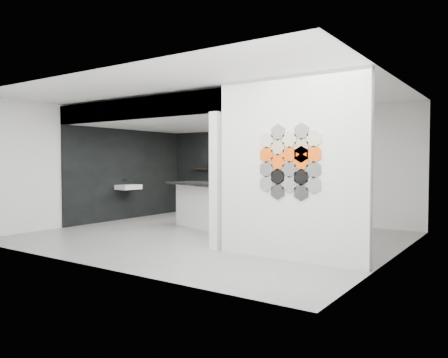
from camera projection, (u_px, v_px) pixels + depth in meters
floor at (211, 237)px, 8.78m from camera, size 7.00×6.00×0.01m
partition_panel at (290, 169)px, 6.64m from camera, size 2.45×0.15×2.80m
bay_clad_back at (237, 174)px, 11.91m from camera, size 4.40×0.04×2.35m
bay_clad_left at (128, 174)px, 11.52m from camera, size 0.04×4.00×2.35m
bulkhead at (192, 117)px, 10.24m from camera, size 4.40×4.00×0.40m
corner_column at (215, 181)px, 7.45m from camera, size 0.16×0.16×2.35m
fascia_beam at (131, 109)px, 8.66m from camera, size 4.40×0.16×0.40m
wall_basin at (128, 187)px, 11.24m from camera, size 0.40×0.60×0.12m
display_shelf at (238, 169)px, 11.77m from camera, size 3.00×0.15×0.04m
kitchen_island at (206, 205)px, 9.93m from camera, size 2.12×1.49×1.57m
stockpot at (211, 165)px, 12.28m from camera, size 0.22×0.22×0.16m
kettle at (278, 166)px, 11.09m from camera, size 0.22×0.22×0.14m
glass_bowl at (283, 167)px, 11.00m from camera, size 0.18×0.18×0.10m
glass_vase at (283, 166)px, 11.00m from camera, size 0.11×0.11×0.13m
bottle_dark at (229, 166)px, 11.94m from camera, size 0.06×0.06×0.14m
utensil_cup at (219, 166)px, 12.12m from camera, size 0.10×0.10×0.11m
hex_tile_cluster at (290, 162)px, 6.55m from camera, size 1.04×0.02×1.16m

